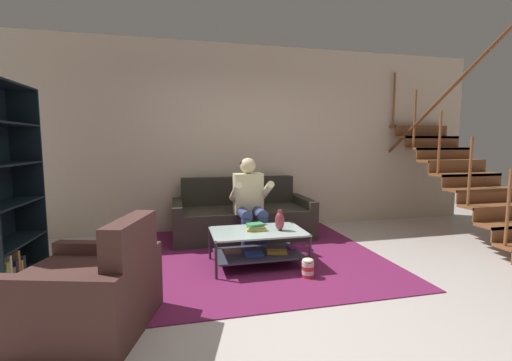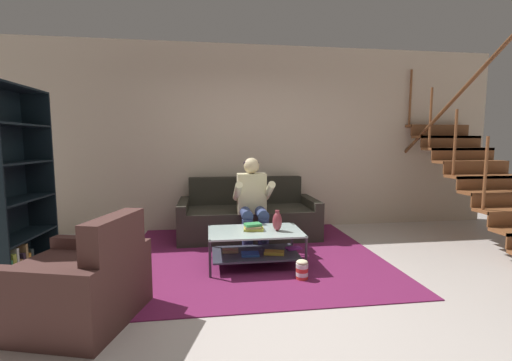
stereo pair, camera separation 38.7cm
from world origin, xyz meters
TOP-DOWN VIEW (x-y plane):
  - ground at (0.00, 0.00)m, footprint 16.80×16.80m
  - back_partition at (0.00, 2.46)m, footprint 8.40×0.12m
  - staircase_run at (3.19, 1.34)m, footprint 1.04×2.77m
  - couch at (-0.02, 1.90)m, footprint 1.99×0.91m
  - person_seated_center at (-0.02, 1.36)m, footprint 0.50×0.58m
  - coffee_table at (-0.08, 0.67)m, footprint 1.08×0.64m
  - area_rug at (-0.05, 1.16)m, footprint 3.00×3.18m
  - vase at (0.16, 0.63)m, footprint 0.11×0.11m
  - book_stack at (-0.10, 0.69)m, footprint 0.24×0.19m
  - armchair at (-1.61, -0.34)m, footprint 1.09×1.07m
  - popcorn_tub at (0.33, 0.20)m, footprint 0.12×0.12m

SIDE VIEW (x-z plane):
  - ground at x=0.00m, z-range 0.00..0.00m
  - area_rug at x=-0.05m, z-range 0.00..0.01m
  - popcorn_tub at x=0.33m, z-range 0.00..0.21m
  - coffee_table at x=-0.08m, z-range 0.06..0.46m
  - armchair at x=-1.61m, z-range -0.14..0.70m
  - couch at x=-0.02m, z-range -0.14..0.71m
  - book_stack at x=-0.10m, z-range 0.40..0.48m
  - vase at x=0.16m, z-range 0.40..0.63m
  - person_seated_center at x=-0.02m, z-range 0.06..1.24m
  - staircase_run at x=3.19m, z-range -0.35..2.44m
  - back_partition at x=0.00m, z-range 0.00..2.90m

